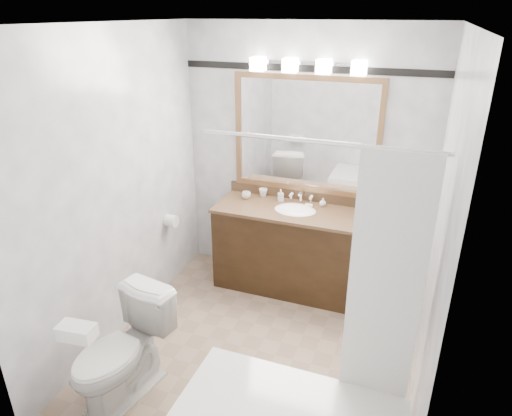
% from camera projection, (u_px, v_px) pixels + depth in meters
% --- Properties ---
extents(room, '(2.42, 2.62, 2.52)m').
position_uv_depth(room, '(258.00, 212.00, 3.25)').
color(room, gray).
rests_on(room, ground).
extents(vanity, '(1.53, 0.58, 0.97)m').
position_uv_depth(vanity, '(294.00, 248.00, 4.45)').
color(vanity, black).
rests_on(vanity, ground).
extents(mirror, '(1.40, 0.04, 1.10)m').
position_uv_depth(mirror, '(305.00, 135.00, 4.26)').
color(mirror, olive).
rests_on(mirror, room).
extents(vanity_light_bar, '(1.02, 0.14, 0.12)m').
position_uv_depth(vanity_light_bar, '(307.00, 65.00, 3.96)').
color(vanity_light_bar, silver).
rests_on(vanity_light_bar, room).
extents(accent_stripe, '(2.40, 0.01, 0.06)m').
position_uv_depth(accent_stripe, '(309.00, 69.00, 4.03)').
color(accent_stripe, black).
rests_on(accent_stripe, room).
extents(tp_roll, '(0.11, 0.12, 0.12)m').
position_uv_depth(tp_roll, '(171.00, 221.00, 4.41)').
color(tp_roll, white).
rests_on(tp_roll, room).
extents(toilet, '(0.57, 0.83, 0.78)m').
position_uv_depth(toilet, '(121.00, 353.00, 3.16)').
color(toilet, white).
rests_on(toilet, ground).
extents(tissue_box, '(0.23, 0.14, 0.09)m').
position_uv_depth(tissue_box, '(77.00, 332.00, 2.69)').
color(tissue_box, white).
rests_on(tissue_box, toilet).
extents(coffee_maker, '(0.19, 0.23, 0.36)m').
position_uv_depth(coffee_maker, '(369.00, 199.00, 4.05)').
color(coffee_maker, black).
rests_on(coffee_maker, vanity).
extents(cup_left, '(0.09, 0.09, 0.07)m').
position_uv_depth(cup_left, '(246.00, 195.00, 4.53)').
color(cup_left, white).
rests_on(cup_left, vanity).
extents(cup_right, '(0.09, 0.09, 0.08)m').
position_uv_depth(cup_right, '(263.00, 193.00, 4.58)').
color(cup_right, white).
rests_on(cup_right, vanity).
extents(soap_bottle_a, '(0.07, 0.07, 0.12)m').
position_uv_depth(soap_bottle_a, '(281.00, 195.00, 4.46)').
color(soap_bottle_a, white).
rests_on(soap_bottle_a, vanity).
extents(soap_bottle_b, '(0.08, 0.08, 0.08)m').
position_uv_depth(soap_bottle_b, '(323.00, 202.00, 4.35)').
color(soap_bottle_b, white).
rests_on(soap_bottle_b, vanity).
extents(soap_bar, '(0.08, 0.05, 0.02)m').
position_uv_depth(soap_bar, '(309.00, 205.00, 4.35)').
color(soap_bar, beige).
rests_on(soap_bar, vanity).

